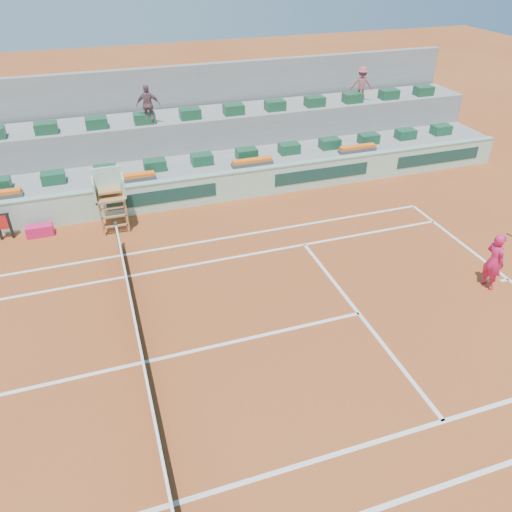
{
  "coord_description": "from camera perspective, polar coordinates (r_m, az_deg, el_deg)",
  "views": [
    {
      "loc": [
        -0.15,
        -9.96,
        9.55
      ],
      "look_at": [
        4.0,
        2.5,
        1.0
      ],
      "focal_mm": 35.0,
      "sensor_mm": 36.0,
      "label": 1
    }
  ],
  "objects": [
    {
      "name": "spectator_mid",
      "position": [
        22.4,
        -12.22,
        16.53
      ],
      "size": [
        1.04,
        0.57,
        1.68
      ],
      "primitive_type": "imported",
      "rotation": [
        0.0,
        0.0,
        2.97
      ],
      "color": "#734D59",
      "rests_on": "seating_tier_upper"
    },
    {
      "name": "umpire_chair",
      "position": [
        19.2,
        -16.38,
        7.03
      ],
      "size": [
        1.1,
        0.9,
        2.4
      ],
      "color": "#A26C3D",
      "rests_on": "ground"
    },
    {
      "name": "advertising_hoarding",
      "position": [
        20.49,
        -16.15,
        5.91
      ],
      "size": [
        36.0,
        0.34,
        1.26
      ],
      "color": "#A9D5BD",
      "rests_on": "ground"
    },
    {
      "name": "stadium_back_wall",
      "position": [
        24.96,
        -17.83,
        14.42
      ],
      "size": [
        36.0,
        0.4,
        4.4
      ],
      "primitive_type": "cube",
      "color": "gray",
      "rests_on": "ground"
    },
    {
      "name": "tennis_player",
      "position": [
        17.19,
        25.57,
        -0.51
      ],
      "size": [
        0.5,
        0.92,
        2.28
      ],
      "color": "#D81C58",
      "rests_on": "ground"
    },
    {
      "name": "ground",
      "position": [
        13.8,
        -12.85,
        -11.81
      ],
      "size": [
        90.0,
        90.0,
        0.0
      ],
      "primitive_type": "plane",
      "color": "#93421C",
      "rests_on": "ground"
    },
    {
      "name": "court_lines",
      "position": [
        13.79,
        -12.86,
        -11.79
      ],
      "size": [
        23.89,
        11.09,
        0.01
      ],
      "color": "white",
      "rests_on": "ground"
    },
    {
      "name": "player_bag",
      "position": [
        20.27,
        -23.47,
        2.69
      ],
      "size": [
        0.96,
        0.43,
        0.43
      ],
      "primitive_type": "cube",
      "color": "#D81C58",
      "rests_on": "ground"
    },
    {
      "name": "spectator_right",
      "position": [
        25.94,
        11.98,
        18.7
      ],
      "size": [
        1.19,
        0.97,
        1.61
      ],
      "primitive_type": "imported",
      "rotation": [
        0.0,
        0.0,
        2.72
      ],
      "color": "#9D4E57",
      "rests_on": "seating_tier_upper"
    },
    {
      "name": "seating_tier_upper",
      "position": [
        23.74,
        -17.23,
        11.26
      ],
      "size": [
        36.0,
        2.4,
        2.6
      ],
      "primitive_type": "cube",
      "color": "gray",
      "rests_on": "ground"
    },
    {
      "name": "towel_rack",
      "position": [
        20.4,
        -26.89,
        3.24
      ],
      "size": [
        0.54,
        0.09,
        1.03
      ],
      "color": "black",
      "rests_on": "ground"
    },
    {
      "name": "seat_row_lower",
      "position": [
        21.36,
        -16.83,
        9.27
      ],
      "size": [
        32.9,
        0.6,
        0.44
      ],
      "color": "#194C2F",
      "rests_on": "seating_tier_lower"
    },
    {
      "name": "seat_row_upper",
      "position": [
        22.68,
        -17.76,
        14.29
      ],
      "size": [
        32.9,
        0.6,
        0.44
      ],
      "color": "#194C2F",
      "rests_on": "seating_tier_upper"
    },
    {
      "name": "seating_tier_lower",
      "position": [
        22.51,
        -16.66,
        8.22
      ],
      "size": [
        36.0,
        4.0,
        1.2
      ],
      "primitive_type": "cube",
      "color": "gray",
      "rests_on": "ground"
    },
    {
      "name": "flower_planters",
      "position": [
        20.7,
        -20.75,
        7.48
      ],
      "size": [
        26.8,
        0.36,
        0.28
      ],
      "color": "#4B4B4B",
      "rests_on": "seating_tier_lower"
    },
    {
      "name": "tennis_net",
      "position": [
        13.44,
        -13.13,
        -10.21
      ],
      "size": [
        0.1,
        11.97,
        1.1
      ],
      "color": "black",
      "rests_on": "ground"
    }
  ]
}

